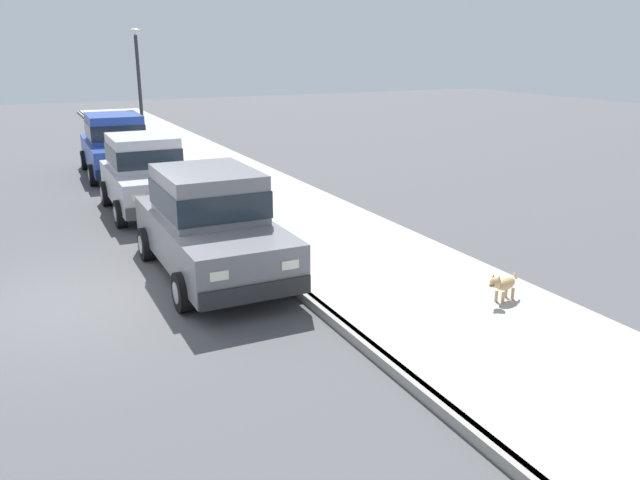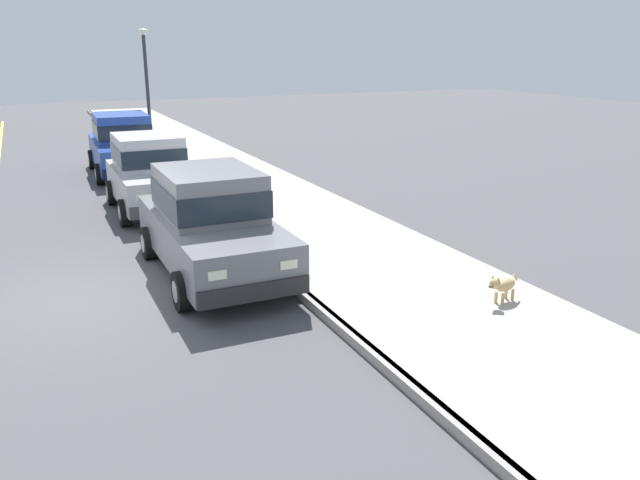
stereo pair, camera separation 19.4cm
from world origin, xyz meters
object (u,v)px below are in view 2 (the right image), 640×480
at_px(car_grey_sedan, 211,222).
at_px(street_lamp, 147,77).
at_px(car_silver_hatchback, 150,172).
at_px(car_blue_sedan, 123,144).
at_px(dog_tan, 503,285).

relative_size(car_grey_sedan, street_lamp, 1.04).
relative_size(car_grey_sedan, car_silver_hatchback, 1.21).
distance_m(car_grey_sedan, car_silver_hatchback, 5.19).
relative_size(car_silver_hatchback, car_blue_sedan, 0.82).
xyz_separation_m(car_grey_sedan, dog_tan, (3.63, -3.57, -0.55)).
bearing_deg(car_silver_hatchback, car_grey_sedan, -88.87).
distance_m(car_grey_sedan, dog_tan, 5.12).
xyz_separation_m(car_blue_sedan, street_lamp, (1.35, 2.52, 1.92)).
relative_size(car_grey_sedan, car_blue_sedan, 0.99).
bearing_deg(car_grey_sedan, car_silver_hatchback, 91.13).
height_order(car_grey_sedan, car_blue_sedan, same).
distance_m(car_grey_sedan, car_blue_sedan, 10.37).
bearing_deg(car_blue_sedan, car_grey_sedan, -90.02).
height_order(car_silver_hatchback, street_lamp, street_lamp).
bearing_deg(car_grey_sedan, dog_tan, -44.54).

